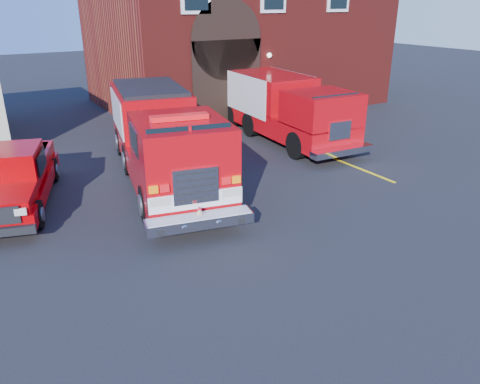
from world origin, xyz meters
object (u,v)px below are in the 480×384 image
fire_engine (163,138)px  pickup_truck (11,178)px  fire_station (236,27)px  secondary_truck (282,105)px

fire_engine → pickup_truck: 4.68m
fire_station → pickup_truck: 17.12m
fire_engine → pickup_truck: fire_engine is taller
fire_station → fire_engine: 13.86m
fire_engine → pickup_truck: bearing=175.9°
fire_engine → secondary_truck: 6.82m
fire_station → pickup_truck: fire_station is taller
fire_engine → pickup_truck: (-4.63, 0.33, -0.61)m
fire_station → secondary_truck: bearing=-107.2°
secondary_truck → fire_engine: bearing=-161.1°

